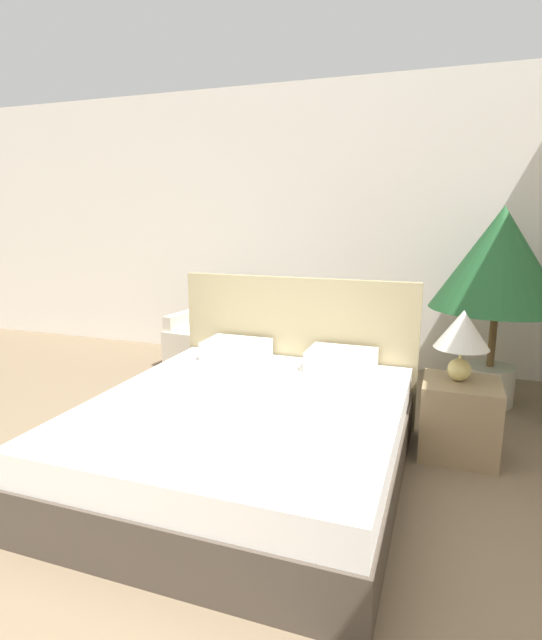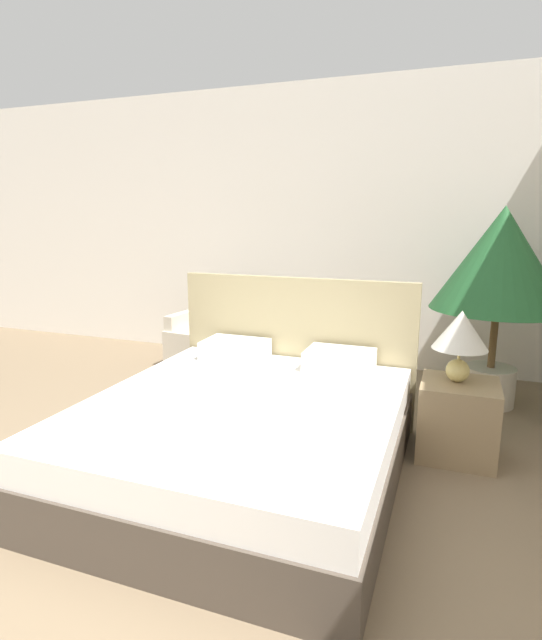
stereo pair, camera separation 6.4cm
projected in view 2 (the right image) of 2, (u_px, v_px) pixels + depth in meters
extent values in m
plane|color=#7A664C|center=(71.00, 586.00, 2.17)|extent=(16.00, 16.00, 0.00)
cube|color=silver|center=(312.00, 227.00, 5.29)|extent=(10.00, 0.06, 2.90)
cube|color=#4C4238|center=(242.00, 454.00, 3.02)|extent=(1.81, 2.02, 0.31)
cube|color=white|center=(242.00, 416.00, 2.97)|extent=(1.77, 1.98, 0.19)
cube|color=tan|center=(295.00, 348.00, 3.90)|extent=(1.84, 0.06, 1.11)
cube|color=white|center=(235.00, 349.00, 3.82)|extent=(0.47, 0.33, 0.14)
cube|color=white|center=(340.00, 360.00, 3.54)|extent=(0.47, 0.33, 0.14)
cube|color=beige|center=(206.00, 348.00, 5.22)|extent=(0.68, 0.73, 0.42)
cube|color=beige|center=(221.00, 303.00, 5.40)|extent=(0.61, 0.12, 0.43)
cube|color=beige|center=(185.00, 319.00, 5.27)|extent=(0.16, 0.61, 0.15)
cube|color=beige|center=(227.00, 323.00, 5.05)|extent=(0.16, 0.61, 0.15)
cube|color=beige|center=(299.00, 357.00, 4.88)|extent=(0.68, 0.74, 0.42)
cube|color=beige|center=(312.00, 309.00, 5.05)|extent=(0.61, 0.13, 0.43)
cube|color=beige|center=(276.00, 326.00, 4.93)|extent=(0.17, 0.61, 0.15)
cube|color=beige|center=(325.00, 331.00, 4.70)|extent=(0.17, 0.61, 0.15)
cylinder|color=beige|center=(489.00, 385.00, 4.21)|extent=(0.41, 0.41, 0.33)
cylinder|color=brown|center=(493.00, 339.00, 4.13)|extent=(0.06, 0.06, 0.49)
cone|color=#235B2D|center=(501.00, 258.00, 3.99)|extent=(1.07, 1.07, 0.83)
cube|color=#937A56|center=(458.00, 420.00, 3.29)|extent=(0.49, 0.46, 0.51)
sphere|color=tan|center=(458.00, 370.00, 3.25)|extent=(0.15, 0.15, 0.15)
cylinder|color=tan|center=(459.00, 354.00, 3.22)|extent=(0.02, 0.02, 0.07)
cone|color=beige|center=(461.00, 330.00, 3.19)|extent=(0.35, 0.35, 0.25)
cylinder|color=#B7AD93|center=(250.00, 349.00, 5.01)|extent=(0.28, 0.28, 0.51)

